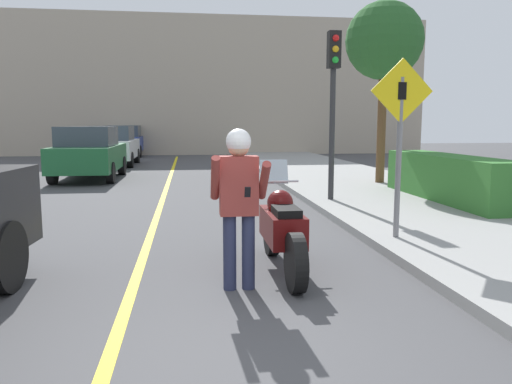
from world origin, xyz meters
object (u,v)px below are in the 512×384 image
(traffic_light, at_px, (333,84))
(parked_car_white, at_px, (113,145))
(person_biker, at_px, (239,192))
(street_tree, at_px, (384,42))
(crossing_sign, at_px, (400,131))
(motorcycle, at_px, (282,230))
(parked_car_blue, at_px, (126,141))
(parked_car_green, at_px, (89,153))

(traffic_light, height_order, parked_car_white, traffic_light)
(person_biker, xyz_separation_m, traffic_light, (2.55, 5.29, 1.56))
(street_tree, bearing_deg, parked_car_white, 134.92)
(crossing_sign, bearing_deg, traffic_light, 88.58)
(traffic_light, bearing_deg, person_biker, -115.71)
(motorcycle, height_order, parked_car_blue, parked_car_blue)
(motorcycle, height_order, traffic_light, traffic_light)
(traffic_light, bearing_deg, parked_car_blue, 110.05)
(crossing_sign, distance_m, street_tree, 7.38)
(person_biker, distance_m, parked_car_green, 11.88)
(motorcycle, height_order, person_biker, person_biker)
(street_tree, relative_size, parked_car_white, 1.17)
(motorcycle, bearing_deg, traffic_light, 67.21)
(traffic_light, xyz_separation_m, street_tree, (2.26, 2.92, 1.35))
(traffic_light, height_order, parked_car_green, traffic_light)
(motorcycle, distance_m, traffic_light, 5.50)
(crossing_sign, xyz_separation_m, parked_car_white, (-6.14, 15.12, -0.80))
(motorcycle, height_order, street_tree, street_tree)
(street_tree, bearing_deg, crossing_sign, -109.63)
(crossing_sign, xyz_separation_m, parked_car_blue, (-6.39, 21.42, -0.80))
(person_biker, height_order, crossing_sign, crossing_sign)
(street_tree, xyz_separation_m, parked_car_blue, (-8.74, 14.82, -3.11))
(motorcycle, distance_m, street_tree, 9.37)
(person_biker, height_order, parked_car_green, person_biker)
(person_biker, height_order, parked_car_blue, person_biker)
(person_biker, distance_m, parked_car_blue, 23.37)
(traffic_light, relative_size, parked_car_green, 0.85)
(street_tree, height_order, parked_car_white, street_tree)
(motorcycle, xyz_separation_m, crossing_sign, (1.88, 1.01, 1.15))
(motorcycle, relative_size, crossing_sign, 0.86)
(motorcycle, relative_size, parked_car_green, 0.52)
(motorcycle, xyz_separation_m, parked_car_white, (-4.27, 16.13, 0.35))
(person_biker, bearing_deg, parked_car_white, 102.42)
(crossing_sign, bearing_deg, parked_car_blue, 106.60)
(traffic_light, distance_m, parked_car_green, 8.81)
(motorcycle, relative_size, traffic_light, 0.61)
(parked_car_white, relative_size, parked_car_blue, 1.00)
(traffic_light, distance_m, parked_car_blue, 18.97)
(crossing_sign, height_order, parked_car_blue, crossing_sign)
(person_biker, xyz_separation_m, parked_car_blue, (-3.93, 23.04, -0.19))
(person_biker, relative_size, traffic_light, 0.48)
(crossing_sign, height_order, traffic_light, traffic_light)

